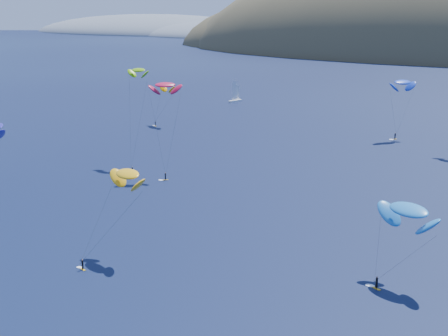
% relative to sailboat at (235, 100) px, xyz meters
% --- Properties ---
extents(headland, '(460.00, 250.00, 60.00)m').
position_rel_sailboat_xyz_m(headland, '(-383.43, 537.34, -4.26)').
color(headland, slate).
rests_on(headland, ground).
extents(sailboat, '(8.55, 7.40, 10.28)m').
position_rel_sailboat_xyz_m(sailboat, '(0.00, 0.00, 0.00)').
color(sailboat, white).
rests_on(sailboat, ground).
extents(kitesurfer_1, '(9.13, 9.09, 16.23)m').
position_rel_sailboat_xyz_m(kitesurfer_1, '(2.95, -58.33, 13.01)').
color(kitesurfer_1, gold).
rests_on(kitesurfer_1, ground).
extents(kitesurfer_2, '(9.49, 13.34, 16.53)m').
position_rel_sailboat_xyz_m(kitesurfer_2, '(61.75, -160.84, 13.20)').
color(kitesurfer_2, gold).
rests_on(kitesurfer_2, ground).
extents(kitesurfer_3, '(9.38, 13.53, 26.66)m').
position_rel_sailboat_xyz_m(kitesurfer_3, '(25.84, -107.06, 23.82)').
color(kitesurfer_3, gold).
rests_on(kitesurfer_3, ground).
extents(kitesurfer_4, '(9.21, 10.20, 20.49)m').
position_rel_sailboat_xyz_m(kitesurfer_4, '(80.83, -42.92, 16.92)').
color(kitesurfer_4, gold).
rests_on(kitesurfer_4, ground).
extents(kitesurfer_5, '(11.60, 10.30, 14.43)m').
position_rel_sailboat_xyz_m(kitesurfer_5, '(105.95, -149.76, 10.59)').
color(kitesurfer_5, gold).
rests_on(kitesurfer_5, ground).
extents(kitesurfer_9, '(8.22, 9.09, 24.75)m').
position_rel_sailboat_xyz_m(kitesurfer_9, '(39.44, -114.98, 21.64)').
color(kitesurfer_9, gold).
rests_on(kitesurfer_9, ground).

